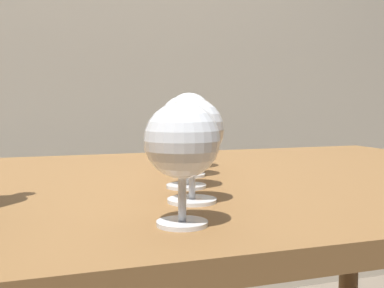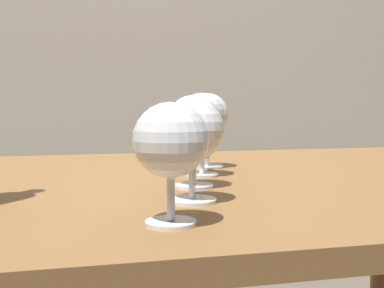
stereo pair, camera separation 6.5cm
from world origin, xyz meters
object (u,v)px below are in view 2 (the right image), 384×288
at_px(wine_glass_chardonnay, 171,142).
at_px(wine_glass_cabernet, 207,116).
at_px(wine_glass_rose, 193,125).
at_px(wine_glass_amber, 202,118).
at_px(wine_glass_merlot, 192,132).

relative_size(wine_glass_chardonnay, wine_glass_cabernet, 0.89).
height_order(wine_glass_rose, wine_glass_amber, wine_glass_amber).
bearing_deg(wine_glass_amber, wine_glass_rose, -110.93).
xyz_separation_m(wine_glass_merlot, wine_glass_rose, (0.03, 0.11, 0.00)).
bearing_deg(wine_glass_merlot, wine_glass_rose, 75.42).
bearing_deg(wine_glass_cabernet, wine_glass_chardonnay, -110.02).
bearing_deg(wine_glass_merlot, wine_glass_amber, 72.17).
relative_size(wine_glass_chardonnay, wine_glass_amber, 0.89).
bearing_deg(wine_glass_chardonnay, wine_glass_amber, 69.98).
distance_m(wine_glass_chardonnay, wine_glass_rose, 0.24).
xyz_separation_m(wine_glass_rose, wine_glass_amber, (0.04, 0.11, 0.01)).
bearing_deg(wine_glass_amber, wine_glass_cabernet, 69.97).
height_order(wine_glass_merlot, wine_glass_amber, wine_glass_amber).
distance_m(wine_glass_chardonnay, wine_glass_cabernet, 0.47).
relative_size(wine_glass_rose, wine_glass_cabernet, 0.95).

